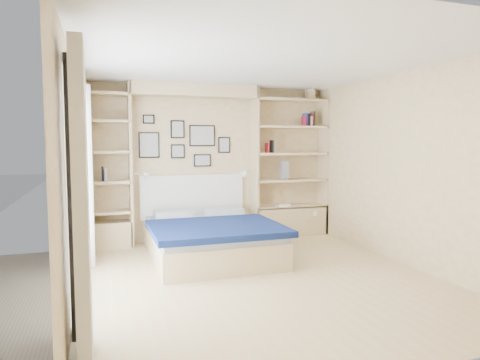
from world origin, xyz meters
name	(u,v)px	position (x,y,z in m)	size (l,w,h in m)	color
ground	(259,278)	(0.00, 0.00, 0.00)	(4.50, 4.50, 0.00)	tan
room_shell	(198,178)	(-0.39, 1.52, 1.08)	(4.50, 4.50, 4.50)	#D4BD88
bed	(210,237)	(-0.31, 1.11, 0.27)	(1.69, 2.18, 1.07)	beige
photo_gallery	(184,142)	(-0.45, 2.22, 1.60)	(1.48, 0.02, 0.82)	black
reading_lamps	(196,174)	(-0.30, 2.00, 1.10)	(1.92, 0.12, 0.15)	silver
shelf_decor	(277,135)	(1.10, 2.07, 1.71)	(3.52, 0.23, 2.03)	#A51E1E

